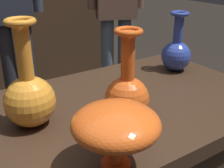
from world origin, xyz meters
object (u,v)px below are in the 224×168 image
object	(u,v)px
vase_centerpiece	(127,93)
visitor_center_back	(10,3)
visitor_near_right	(116,0)
vase_tall_behind	(116,126)
vase_left_accent	(29,96)
vase_right_accent	(176,52)

from	to	relation	value
vase_centerpiece	visitor_center_back	size ratio (longest dim) A/B	0.17
vase_centerpiece	visitor_near_right	xyz separation A→B (m)	(0.91, 1.40, 0.05)
vase_tall_behind	visitor_near_right	bearing A→B (deg)	55.94
visitor_center_back	vase_left_accent	bearing A→B (deg)	96.87
vase_tall_behind	visitor_near_right	world-z (taller)	visitor_near_right
vase_centerpiece	vase_right_accent	size ratio (longest dim) A/B	1.10
visitor_center_back	visitor_near_right	world-z (taller)	visitor_center_back
visitor_near_right	vase_right_accent	bearing A→B (deg)	90.19
vase_centerpiece	vase_left_accent	bearing A→B (deg)	153.11
vase_left_accent	visitor_center_back	xyz separation A→B (m)	(0.37, 1.52, 0.05)
vase_centerpiece	visitor_near_right	world-z (taller)	visitor_near_right
vase_left_accent	vase_right_accent	bearing A→B (deg)	8.12
vase_centerpiece	visitor_near_right	bearing A→B (deg)	57.05
vase_left_accent	visitor_center_back	distance (m)	1.57
vase_centerpiece	vase_left_accent	size ratio (longest dim) A/B	0.89
vase_tall_behind	vase_right_accent	xyz separation A→B (m)	(0.57, 0.39, -0.03)
vase_left_accent	vase_right_accent	size ratio (longest dim) A/B	1.23
vase_left_accent	visitor_near_right	size ratio (longest dim) A/B	0.19
vase_centerpiece	vase_tall_behind	world-z (taller)	vase_centerpiece
visitor_near_right	vase_tall_behind	bearing A→B (deg)	78.75
vase_tall_behind	vase_left_accent	xyz separation A→B (m)	(-0.10, 0.29, -0.02)
vase_tall_behind	visitor_center_back	distance (m)	1.83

